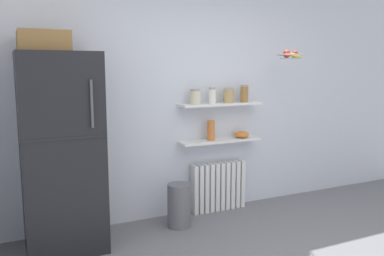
{
  "coord_description": "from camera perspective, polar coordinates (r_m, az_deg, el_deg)",
  "views": [
    {
      "loc": [
        -1.84,
        -2.01,
        1.65
      ],
      "look_at": [
        -0.15,
        1.6,
        1.05
      ],
      "focal_mm": 37.11,
      "sensor_mm": 36.0,
      "label": 1
    }
  ],
  "objects": [
    {
      "name": "trash_bin",
      "position": [
        4.23,
        -1.89,
        -11.06
      ],
      "size": [
        0.24,
        0.24,
        0.46
      ],
      "primitive_type": "cylinder",
      "color": "slate",
      "rests_on": "ground_plane"
    },
    {
      "name": "storage_jar_1",
      "position": [
        4.43,
        2.93,
        4.67
      ],
      "size": [
        0.08,
        0.08,
        0.18
      ],
      "color": "silver",
      "rests_on": "wall_shelf_upper"
    },
    {
      "name": "hanging_fruit_basket",
      "position": [
        4.61,
        13.98,
        10.12
      ],
      "size": [
        0.29,
        0.29,
        0.1
      ],
      "color": "#B2B2B7"
    },
    {
      "name": "storage_jar_0",
      "position": [
        4.34,
        0.48,
        4.51
      ],
      "size": [
        0.12,
        0.12,
        0.17
      ],
      "color": "beige",
      "rests_on": "wall_shelf_upper"
    },
    {
      "name": "wall_shelf_lower",
      "position": [
        4.55,
        4.05,
        -1.83
      ],
      "size": [
        0.98,
        0.22,
        0.02
      ],
      "primitive_type": "cube",
      "color": "white"
    },
    {
      "name": "radiator",
      "position": [
        4.7,
        3.8,
        -8.36
      ],
      "size": [
        0.67,
        0.12,
        0.57
      ],
      "color": "white",
      "rests_on": "ground_plane"
    },
    {
      "name": "refrigerator",
      "position": [
        3.77,
        -18.34,
        -2.82
      ],
      "size": [
        0.69,
        0.69,
        1.97
      ],
      "color": "black",
      "rests_on": "ground_plane"
    },
    {
      "name": "vase",
      "position": [
        4.47,
        2.74,
        -0.35
      ],
      "size": [
        0.09,
        0.09,
        0.23
      ],
      "primitive_type": "cylinder",
      "color": "#CC7033",
      "rests_on": "wall_shelf_lower"
    },
    {
      "name": "back_wall",
      "position": [
        4.47,
        -0.77,
        4.07
      ],
      "size": [
        7.04,
        0.1,
        2.6
      ],
      "primitive_type": "cube",
      "color": "silver",
      "rests_on": "ground_plane"
    },
    {
      "name": "shelf_bowl",
      "position": [
        4.68,
        7.16,
        -0.93
      ],
      "size": [
        0.17,
        0.17,
        0.08
      ],
      "primitive_type": "ellipsoid",
      "color": "orange",
      "rests_on": "wall_shelf_lower"
    },
    {
      "name": "storage_jar_3",
      "position": [
        4.64,
        7.53,
        4.92
      ],
      "size": [
        0.09,
        0.09,
        0.2
      ],
      "color": "olive",
      "rests_on": "wall_shelf_upper"
    },
    {
      "name": "wall_shelf_upper",
      "position": [
        4.49,
        4.11,
        3.43
      ],
      "size": [
        0.98,
        0.22,
        0.02
      ],
      "primitive_type": "cube",
      "color": "white"
    },
    {
      "name": "storage_jar_2",
      "position": [
        4.53,
        5.28,
        4.68
      ],
      "size": [
        0.11,
        0.11,
        0.17
      ],
      "color": "tan",
      "rests_on": "wall_shelf_upper"
    }
  ]
}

